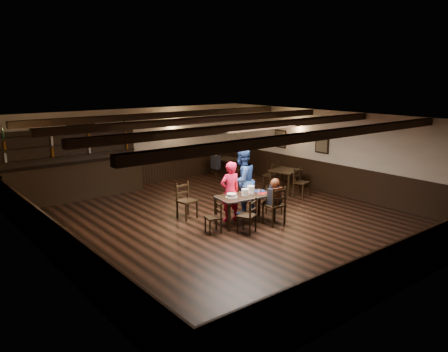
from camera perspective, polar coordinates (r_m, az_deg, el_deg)
ground at (r=11.68m, az=0.28°, el=-5.88°), size 10.00×10.00×0.00m
room_shell at (r=11.28m, az=0.20°, el=2.61°), size 9.02×10.02×2.71m
dining_table at (r=11.34m, az=2.76°, el=-2.95°), size 1.59×0.93×0.75m
chair_near_left at (r=10.66m, az=3.38°, el=-4.88°), size 0.53×0.52×0.87m
chair_near_right at (r=11.28m, az=6.85°, el=-3.48°), size 0.50×0.48×1.02m
chair_end_left at (r=10.72m, az=-1.10°, el=-5.07°), size 0.43×0.44×0.77m
chair_end_right at (r=12.24m, az=6.33°, el=-2.84°), size 0.37×0.39×0.78m
chair_far_pushed at (r=11.84m, az=-5.13°, el=-2.79°), size 0.50×0.49×0.98m
woman_pink at (r=11.52m, az=0.81°, el=-2.01°), size 0.62×0.45×1.59m
man_blue at (r=12.06m, az=2.35°, el=-0.63°), size 0.98×0.79×1.88m
seated_person at (r=11.27m, az=6.65°, el=-2.35°), size 0.32×0.48×0.79m
cake at (r=11.12m, az=0.99°, el=-2.58°), size 0.31×0.31×0.10m
plate_stack_a at (r=11.28m, az=2.76°, el=-2.13°), size 0.18×0.18×0.17m
plate_stack_b at (r=11.43m, az=3.53°, el=-1.81°), size 0.19×0.19×0.22m
tea_light at (r=11.46m, az=2.88°, el=-2.21°), size 0.05×0.05×0.06m
salt_shaker at (r=11.49m, az=4.51°, el=-2.08°), size 0.04×0.04×0.10m
pepper_shaker at (r=11.53m, az=4.77°, el=-2.06°), size 0.03×0.03×0.08m
drink_glass at (r=11.56m, az=3.35°, el=-1.95°), size 0.06×0.06×0.10m
menu_red at (r=11.55m, az=5.01°, el=-2.24°), size 0.33×0.29×0.00m
menu_blue at (r=11.75m, az=4.51°, el=-1.97°), size 0.41×0.39×0.00m
bar_counter at (r=14.44m, az=-18.88°, el=0.05°), size 4.49×0.70×2.20m
back_table_a at (r=14.54m, az=8.06°, el=0.41°), size 1.00×1.00×0.75m
back_table_b at (r=16.43m, az=0.36°, el=1.94°), size 0.85×0.85×0.75m
bg_patron_left at (r=15.89m, az=-1.09°, el=2.18°), size 0.22×0.34×0.69m
bg_patron_right at (r=16.67m, az=2.56°, el=2.73°), size 0.31×0.40×0.72m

